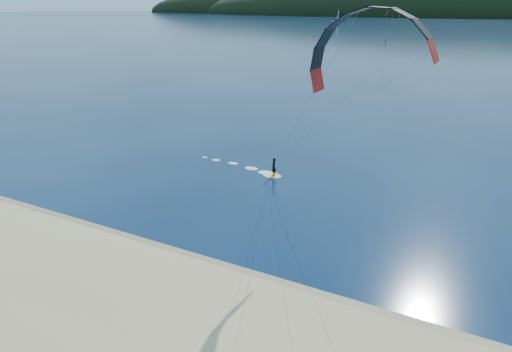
{
  "coord_description": "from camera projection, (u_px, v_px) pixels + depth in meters",
  "views": [
    {
      "loc": [
        19.18,
        -16.85,
        16.68
      ],
      "look_at": [
        4.97,
        10.0,
        5.0
      ],
      "focal_mm": 31.59,
      "sensor_mm": 36.0,
      "label": 1
    }
  ],
  "objects": [
    {
      "name": "headland",
      "position": [
        494.0,
        16.0,
        642.87
      ],
      "size": [
        1200.0,
        310.0,
        140.0
      ],
      "color": "black",
      "rests_on": "ground"
    },
    {
      "name": "sailboat",
      "position": [
        337.0,
        22.0,
        413.5
      ],
      "size": [
        8.43,
        5.7,
        11.79
      ],
      "color": "white",
      "rests_on": "ground"
    },
    {
      "name": "kitesurfer_near",
      "position": [
        367.0,
        74.0,
        32.76
      ],
      "size": [
        26.16,
        9.23,
        16.91
      ],
      "color": "yellow",
      "rests_on": "ground"
    },
    {
      "name": "wet_sand",
      "position": [
        158.0,
        254.0,
        31.95
      ],
      "size": [
        220.0,
        2.5,
        0.1
      ],
      "color": "#8E7453",
      "rests_on": "ground"
    },
    {
      "name": "kitesurfer_far",
      "position": [
        393.0,
        16.0,
        193.65
      ],
      "size": [
        6.63,
        6.44,
        13.61
      ],
      "color": "yellow",
      "rests_on": "ground"
    },
    {
      "name": "ground",
      "position": [
        112.0,
        287.0,
        28.26
      ],
      "size": [
        1800.0,
        1800.0,
        0.0
      ],
      "primitive_type": "plane",
      "color": "#08193A",
      "rests_on": "ground"
    }
  ]
}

